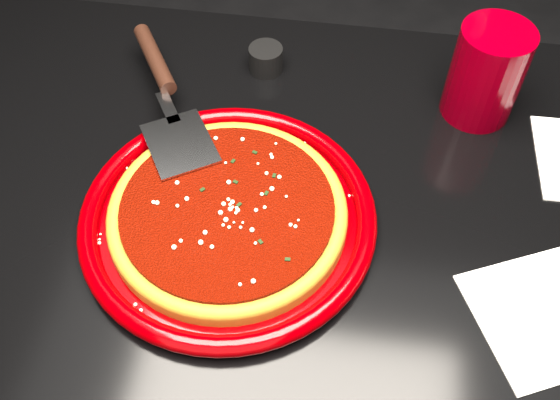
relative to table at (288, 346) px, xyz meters
The scene contains 11 objects.
table is the anchor object (origin of this frame).
plate 0.40m from the table, 169.49° to the right, with size 0.37×0.37×0.03m, color #700001.
pizza_crust 0.40m from the table, 169.49° to the right, with size 0.29×0.29×0.01m, color #91641A.
pizza_crust_rim 0.41m from the table, 169.49° to the right, with size 0.29×0.29×0.02m, color #91641A.
pizza_sauce 0.41m from the table, 169.49° to the right, with size 0.26×0.26×0.01m, color #660C02.
parmesan_dusting 0.42m from the table, 169.49° to the right, with size 0.25×0.25×0.01m, color beige, non-canonical shape.
basil_flecks 0.42m from the table, 169.49° to the right, with size 0.23×0.23×0.00m, color black, non-canonical shape.
pizza_server 0.49m from the table, 141.68° to the left, with size 0.10×0.34×0.03m, color #B3B5BA, non-canonical shape.
cup 0.55m from the table, 44.96° to the left, with size 0.10×0.10×0.14m, color maroon.
napkin_a 0.49m from the table, 16.46° to the right, with size 0.15×0.15×0.00m, color white.
ramekin 0.49m from the table, 105.51° to the left, with size 0.05×0.05×0.04m, color black.
Camera 1 is at (0.05, -0.44, 1.39)m, focal length 40.00 mm.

